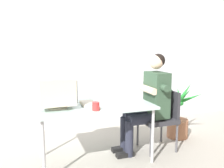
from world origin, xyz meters
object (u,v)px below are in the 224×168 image
at_px(desk, 95,109).
at_px(potted_plant, 178,116).
at_px(person_seated, 150,100).
at_px(crt_monitor, 57,91).
at_px(desk_mug, 96,106).
at_px(office_chair, 161,115).
at_px(keyboard, 89,105).

xyz_separation_m(desk, potted_plant, (1.47, 0.31, -0.33)).
distance_m(person_seated, potted_plant, 0.82).
relative_size(crt_monitor, potted_plant, 0.46).
distance_m(potted_plant, desk_mug, 1.69).
distance_m(desk, office_chair, 1.00).
bearing_deg(desk_mug, crt_monitor, 146.47).
bearing_deg(desk_mug, person_seated, 19.52).
bearing_deg(office_chair, person_seated, 180.00).
relative_size(desk, desk_mug, 14.58).
bearing_deg(desk_mug, office_chair, 16.16).
xyz_separation_m(desk, office_chair, (0.98, 0.03, -0.20)).
bearing_deg(potted_plant, desk, -167.94).
xyz_separation_m(person_seated, potted_plant, (0.67, 0.28, -0.38)).
height_order(crt_monitor, keyboard, crt_monitor).
xyz_separation_m(office_chair, person_seated, (-0.19, 0.00, 0.25)).
bearing_deg(desk, keyboard, -156.12).
relative_size(keyboard, person_seated, 0.32).
xyz_separation_m(keyboard, office_chair, (1.06, 0.07, -0.26)).
bearing_deg(potted_plant, keyboard, -167.29).
bearing_deg(desk_mug, potted_plant, 20.84).
xyz_separation_m(crt_monitor, desk_mug, (0.39, -0.26, -0.15)).
xyz_separation_m(crt_monitor, person_seated, (1.25, 0.04, -0.21)).
bearing_deg(keyboard, office_chair, 3.75).
relative_size(potted_plant, desk_mug, 9.13).
xyz_separation_m(crt_monitor, potted_plant, (1.92, 0.32, -0.59)).
bearing_deg(crt_monitor, person_seated, 1.86).
height_order(keyboard, desk_mug, desk_mug).
relative_size(desk, crt_monitor, 3.46).
distance_m(desk, crt_monitor, 0.52).
xyz_separation_m(desk, desk_mug, (-0.06, -0.27, 0.10)).
distance_m(crt_monitor, potted_plant, 2.03).
bearing_deg(crt_monitor, desk_mug, -33.53).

